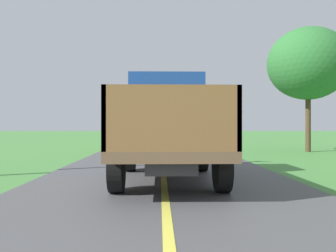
{
  "coord_description": "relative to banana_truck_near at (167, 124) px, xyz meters",
  "views": [
    {
      "loc": [
        -0.11,
        2.2,
        1.41
      ],
      "look_at": [
        0.13,
        12.3,
        1.4
      ],
      "focal_mm": 38.66,
      "sensor_mm": 36.0,
      "label": 1
    }
  ],
  "objects": [
    {
      "name": "banana_truck_near",
      "position": [
        0.0,
        0.0,
        0.0
      ],
      "size": [
        2.38,
        5.82,
        2.8
      ],
      "color": "#2D2D30",
      "rests_on": "road_surface"
    },
    {
      "name": "banana_truck_far",
      "position": [
        -0.0,
        12.59,
        0.01
      ],
      "size": [
        2.38,
        5.81,
        2.8
      ],
      "color": "#2D2D30",
      "rests_on": "road_surface"
    },
    {
      "name": "roadside_tree_near_left",
      "position": [
        7.85,
        9.7,
        3.3
      ],
      "size": [
        4.34,
        4.34,
        6.72
      ],
      "color": "#4C3823",
      "rests_on": "ground"
    }
  ]
}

